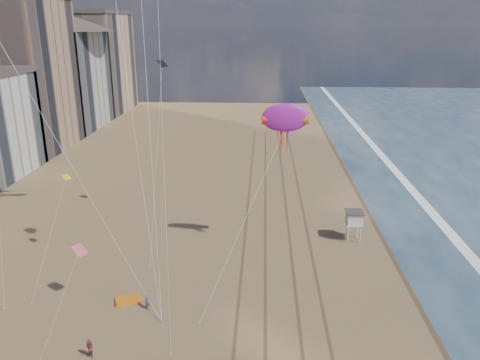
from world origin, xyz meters
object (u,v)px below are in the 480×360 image
grounded_kite (128,300)px  lifeguard_stand (354,218)px  kite_flyer_a (148,302)px  show_kite (285,118)px  kite_flyer_b (90,349)px

grounded_kite → lifeguard_stand: bearing=10.4°
lifeguard_stand → grounded_kite: 26.19m
lifeguard_stand → kite_flyer_a: 25.02m
lifeguard_stand → kite_flyer_a: size_ratio=2.45×
grounded_kite → show_kite: show_kite is taller
lifeguard_stand → kite_flyer_b: 31.25m
grounded_kite → show_kite: 22.26m
lifeguard_stand → show_kite: size_ratio=0.19×
grounded_kite → show_kite: (13.93, 8.91, 14.91)m
kite_flyer_b → show_kite: bearing=82.2°
show_kite → lifeguard_stand: bearing=28.6°
kite_flyer_a → grounded_kite: bearing=152.2°
grounded_kite → kite_flyer_b: kite_flyer_b is taller
show_kite → kite_flyer_a: (-11.85, -10.02, -14.29)m
lifeguard_stand → show_kite: (-8.37, -4.56, 12.23)m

